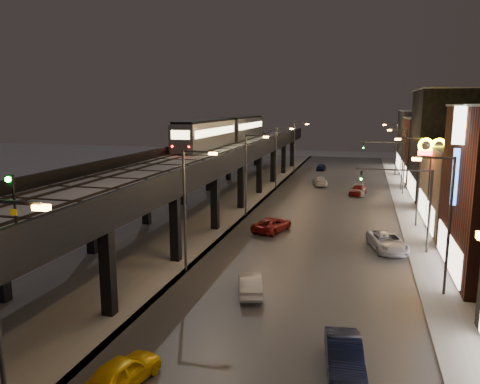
# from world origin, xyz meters

# --- Properties ---
(ground) EXTENTS (220.00, 220.00, 0.00)m
(ground) POSITION_xyz_m (0.00, 0.00, 0.00)
(ground) COLOR silver
(road_surface) EXTENTS (17.00, 120.00, 0.06)m
(road_surface) POSITION_xyz_m (7.50, 35.00, 0.03)
(road_surface) COLOR #46474D
(road_surface) RESTS_ON ground
(sidewalk_right) EXTENTS (4.00, 120.00, 0.14)m
(sidewalk_right) POSITION_xyz_m (17.50, 35.00, 0.07)
(sidewalk_right) COLOR #9FA1A8
(sidewalk_right) RESTS_ON ground
(under_viaduct_pavement) EXTENTS (11.00, 120.00, 0.06)m
(under_viaduct_pavement) POSITION_xyz_m (-6.00, 35.00, 0.03)
(under_viaduct_pavement) COLOR #9FA1A8
(under_viaduct_pavement) RESTS_ON ground
(elevated_viaduct) EXTENTS (9.00, 100.00, 6.30)m
(elevated_viaduct) POSITION_xyz_m (-6.00, 31.84, 5.62)
(elevated_viaduct) COLOR black
(elevated_viaduct) RESTS_ON ground
(viaduct_trackbed) EXTENTS (8.40, 100.00, 0.32)m
(viaduct_trackbed) POSITION_xyz_m (-6.01, 31.97, 6.39)
(viaduct_trackbed) COLOR #B2B7C1
(viaduct_trackbed) RESTS_ON elevated_viaduct
(viaduct_parapet_streetside) EXTENTS (0.30, 100.00, 1.10)m
(viaduct_parapet_streetside) POSITION_xyz_m (-1.65, 32.00, 6.85)
(viaduct_parapet_streetside) COLOR black
(viaduct_parapet_streetside) RESTS_ON elevated_viaduct
(viaduct_parapet_far) EXTENTS (0.30, 100.00, 1.10)m
(viaduct_parapet_far) POSITION_xyz_m (-10.35, 32.00, 6.85)
(viaduct_parapet_far) COLOR black
(viaduct_parapet_far) RESTS_ON elevated_viaduct
(building_d) EXTENTS (12.20, 13.20, 14.16)m
(building_d) POSITION_xyz_m (23.99, 48.00, 7.08)
(building_d) COLOR black
(building_d) RESTS_ON ground
(building_e) EXTENTS (12.20, 12.20, 10.16)m
(building_e) POSITION_xyz_m (23.99, 62.00, 5.08)
(building_e) COLOR #512117
(building_e) RESTS_ON ground
(building_f) EXTENTS (12.20, 16.20, 11.16)m
(building_f) POSITION_xyz_m (23.99, 76.00, 5.58)
(building_f) COLOR #2C2C2C
(building_f) RESTS_ON ground
(streetlight_left_0) EXTENTS (2.57, 0.28, 9.00)m
(streetlight_left_0) POSITION_xyz_m (-0.43, -5.00, 5.24)
(streetlight_left_0) COLOR #38383A
(streetlight_left_0) RESTS_ON ground
(streetlight_left_1) EXTENTS (2.57, 0.28, 9.00)m
(streetlight_left_1) POSITION_xyz_m (-0.43, 13.00, 5.24)
(streetlight_left_1) COLOR #38383A
(streetlight_left_1) RESTS_ON ground
(streetlight_right_1) EXTENTS (2.56, 0.28, 9.00)m
(streetlight_right_1) POSITION_xyz_m (16.73, 13.00, 5.24)
(streetlight_right_1) COLOR #38383A
(streetlight_right_1) RESTS_ON ground
(streetlight_left_2) EXTENTS (2.57, 0.28, 9.00)m
(streetlight_left_2) POSITION_xyz_m (-0.43, 31.00, 5.24)
(streetlight_left_2) COLOR #38383A
(streetlight_left_2) RESTS_ON ground
(streetlight_right_2) EXTENTS (2.56, 0.28, 9.00)m
(streetlight_right_2) POSITION_xyz_m (16.73, 31.00, 5.24)
(streetlight_right_2) COLOR #38383A
(streetlight_right_2) RESTS_ON ground
(streetlight_left_3) EXTENTS (2.57, 0.28, 9.00)m
(streetlight_left_3) POSITION_xyz_m (-0.43, 49.00, 5.24)
(streetlight_left_3) COLOR #38383A
(streetlight_left_3) RESTS_ON ground
(streetlight_right_3) EXTENTS (2.56, 0.28, 9.00)m
(streetlight_right_3) POSITION_xyz_m (16.73, 49.00, 5.24)
(streetlight_right_3) COLOR #38383A
(streetlight_right_3) RESTS_ON ground
(streetlight_left_4) EXTENTS (2.57, 0.28, 9.00)m
(streetlight_left_4) POSITION_xyz_m (-0.43, 67.00, 5.24)
(streetlight_left_4) COLOR #38383A
(streetlight_left_4) RESTS_ON ground
(streetlight_right_4) EXTENTS (2.56, 0.28, 9.00)m
(streetlight_right_4) POSITION_xyz_m (16.73, 67.00, 5.24)
(streetlight_right_4) COLOR #38383A
(streetlight_right_4) RESTS_ON ground
(traffic_light_rig_a) EXTENTS (6.10, 0.34, 7.00)m
(traffic_light_rig_a) POSITION_xyz_m (15.84, 22.00, 4.50)
(traffic_light_rig_a) COLOR #38383A
(traffic_light_rig_a) RESTS_ON ground
(traffic_light_rig_b) EXTENTS (6.10, 0.34, 7.00)m
(traffic_light_rig_b) POSITION_xyz_m (15.84, 52.00, 4.50)
(traffic_light_rig_b) COLOR #38383A
(traffic_light_rig_b) RESTS_ON ground
(subway_train) EXTENTS (3.02, 37.19, 3.61)m
(subway_train) POSITION_xyz_m (-8.50, 50.20, 8.41)
(subway_train) COLOR gray
(subway_train) RESTS_ON viaduct_trackbed
(rail_signal) EXTENTS (0.31, 0.41, 2.69)m
(rail_signal) POSITION_xyz_m (-2.10, -2.15, 8.53)
(rail_signal) COLOR black
(rail_signal) RESTS_ON viaduct_trackbed
(car_taxi) EXTENTS (2.41, 4.21, 1.35)m
(car_taxi) POSITION_xyz_m (1.97, -1.24, 0.67)
(car_taxi) COLOR #EBB507
(car_taxi) RESTS_ON ground
(car_near_white) EXTENTS (2.48, 4.29, 1.34)m
(car_near_white) POSITION_xyz_m (4.92, 10.00, 0.67)
(car_near_white) COLOR silver
(car_near_white) RESTS_ON ground
(car_mid_silver) EXTENTS (3.64, 5.42, 1.38)m
(car_mid_silver) POSITION_xyz_m (3.34, 25.51, 0.69)
(car_mid_silver) COLOR maroon
(car_mid_silver) RESTS_ON ground
(car_mid_dark) EXTENTS (2.84, 5.10, 1.40)m
(car_mid_dark) POSITION_xyz_m (5.35, 53.21, 0.70)
(car_mid_dark) COLOR silver
(car_mid_dark) RESTS_ON ground
(car_far_white) EXTENTS (1.59, 3.78, 1.27)m
(car_far_white) POSITION_xyz_m (3.92, 70.68, 0.64)
(car_far_white) COLOR #0E1744
(car_far_white) RESTS_ON ground
(car_onc_silver) EXTENTS (2.18, 4.73, 1.50)m
(car_onc_silver) POSITION_xyz_m (11.18, 2.40, 0.75)
(car_onc_silver) COLOR black
(car_onc_silver) RESTS_ON ground
(car_onc_dark) EXTENTS (3.71, 5.83, 1.50)m
(car_onc_dark) POSITION_xyz_m (13.87, 22.01, 0.75)
(car_onc_dark) COLOR silver
(car_onc_dark) RESTS_ON ground
(car_onc_white) EXTENTS (2.19, 5.04, 1.44)m
(car_onc_white) POSITION_xyz_m (11.03, 47.32, 0.72)
(car_onc_white) COLOR #B3B1C2
(car_onc_white) RESTS_ON ground
(car_onc_red) EXTENTS (2.64, 4.51, 1.44)m
(car_onc_red) POSITION_xyz_m (11.07, 46.75, 0.72)
(car_onc_red) COLOR maroon
(car_onc_red) RESTS_ON ground
(sign_mcdonalds) EXTENTS (2.66, 0.38, 8.97)m
(sign_mcdonalds) POSITION_xyz_m (18.00, 30.83, 7.14)
(sign_mcdonalds) COLOR #38383A
(sign_mcdonalds) RESTS_ON ground
(sign_citgo) EXTENTS (2.54, 0.39, 12.04)m
(sign_citgo) POSITION_xyz_m (18.50, 15.84, 9.33)
(sign_citgo) COLOR #38383A
(sign_citgo) RESTS_ON ground
(sign_carwash) EXTENTS (1.76, 0.35, 9.15)m
(sign_carwash) POSITION_xyz_m (18.50, 17.08, 6.51)
(sign_carwash) COLOR #38383A
(sign_carwash) RESTS_ON ground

